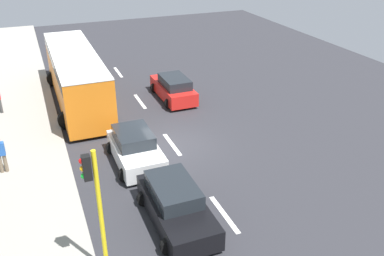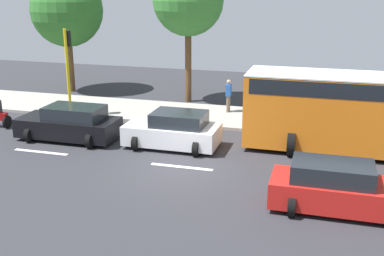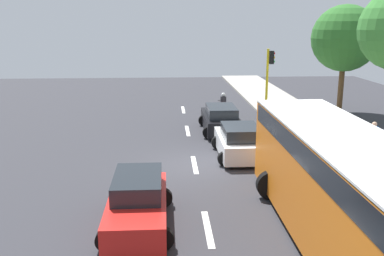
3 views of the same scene
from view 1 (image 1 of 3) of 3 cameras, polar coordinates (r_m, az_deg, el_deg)
name	(u,v)px [view 1 (image 1 of 3)]	position (r m, az deg, el deg)	size (l,w,h in m)	color
ground_plane	(172,145)	(21.03, -2.74, -2.39)	(40.00, 60.00, 0.10)	#2D2D33
sidewalk	(24,171)	(20.14, -21.97, -5.49)	(4.00, 60.00, 0.15)	#9E998E
lane_stripe_far_north	(118,72)	(31.68, -10.05, 7.51)	(0.20, 2.40, 0.01)	white
lane_stripe_north	(140,101)	(26.20, -7.12, 3.62)	(0.20, 2.40, 0.01)	white
lane_stripe_mid	(172,144)	(21.00, -2.74, -2.25)	(0.20, 2.40, 0.01)	white
lane_stripe_south	(224,214)	(16.36, 4.42, -11.67)	(0.20, 2.40, 0.01)	white
car_white	(135,149)	(19.31, -7.75, -2.84)	(2.29, 3.89, 1.52)	white
car_black	(176,205)	(15.60, -2.21, -10.49)	(2.25, 4.39, 1.52)	black
car_red	(173,88)	(26.17, -2.55, 5.45)	(2.14, 4.28, 1.52)	red
city_bus	(76,74)	(26.24, -15.60, 7.18)	(3.20, 11.00, 3.16)	orange
pedestrian_near_signal	(1,154)	(19.85, -24.68, -3.22)	(0.40, 0.24, 1.69)	#72604C
traffic_light_corner	(95,199)	(12.47, -13.07, -9.37)	(0.49, 0.24, 4.50)	yellow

